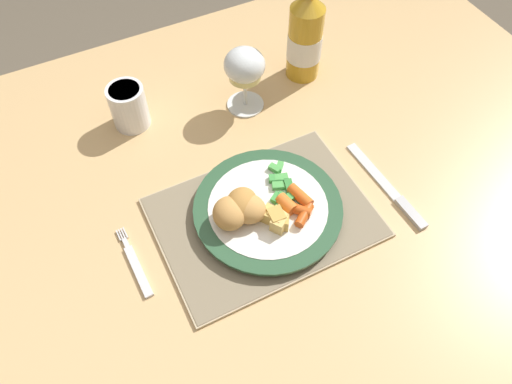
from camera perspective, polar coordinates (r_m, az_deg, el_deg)
The scene contains 13 objects.
ground_plane at distance 1.55m, azimuth -2.53°, elevation -16.85°, with size 6.00×6.00×0.00m, color brown.
dining_table at distance 0.94m, azimuth -3.99°, elevation -3.61°, with size 1.59×1.02×0.74m.
placemat at distance 0.86m, azimuth 0.91°, elevation -2.89°, with size 0.36×0.26×0.01m.
dinner_plate at distance 0.85m, azimuth 1.36°, elevation -1.97°, with size 0.25×0.25×0.02m.
breaded_croquettes at distance 0.81m, azimuth -1.94°, elevation -1.90°, with size 0.11×0.09×0.05m.
green_beans_pile at distance 0.86m, azimuth 3.08°, elevation 0.47°, with size 0.06×0.10×0.02m.
glazed_carrots at distance 0.83m, azimuth 4.70°, elevation -1.49°, with size 0.06×0.08×0.02m.
fork at distance 0.83m, azimuth -13.53°, elevation -8.25°, with size 0.02×0.14×0.01m.
table_knife at distance 0.92m, azimuth 15.26°, elevation 0.02°, with size 0.03×0.21×0.01m.
wine_glass at distance 0.97m, azimuth -1.32°, elevation 13.96°, with size 0.08×0.08×0.14m.
bottle at distance 1.05m, azimuth 5.65°, elevation 17.27°, with size 0.07×0.07×0.25m.
roast_potatoes at distance 0.81m, azimuth 2.37°, elevation -3.10°, with size 0.04×0.05×0.03m.
drinking_cup at distance 0.99m, azimuth -14.37°, elevation 9.53°, with size 0.07×0.07×0.09m.
Camera 1 is at (-0.17, -0.47, 1.46)m, focal length 35.00 mm.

